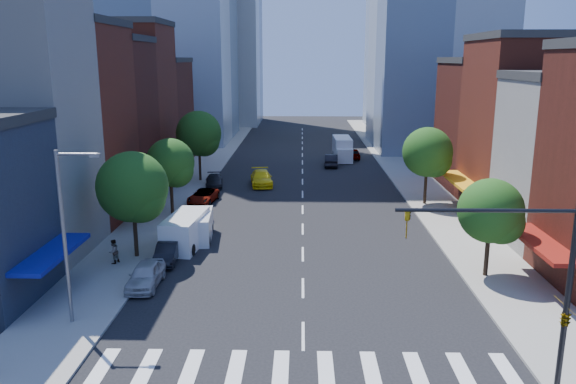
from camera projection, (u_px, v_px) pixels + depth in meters
The scene contains 28 objects.
ground at pixel (303, 336), 27.90m from camera, with size 220.00×220.00×0.00m, color black.
sidewalk_left at pixel (198, 173), 67.08m from camera, with size 5.00×120.00×0.15m, color gray.
sidewalk_right at pixel (408, 174), 66.49m from camera, with size 5.00×120.00×0.15m, color gray.
crosswalk at pixel (303, 368), 24.98m from camera, with size 19.00×3.00×0.01m, color silver.
bldg_left_2 at pixel (50, 126), 46.48m from camera, with size 12.00×9.00×16.00m, color maroon.
bldg_left_3 at pixel (89, 121), 54.86m from camera, with size 12.00×8.00×15.00m, color #4A1B12.
bldg_left_4 at pixel (116, 104), 62.90m from camera, with size 12.00×9.00×17.00m, color maroon.
bldg_left_5 at pixel (141, 114), 72.60m from camera, with size 12.00×10.00×13.00m, color #4A1B12.
bldg_right_2 at pixel (543, 128), 49.01m from camera, with size 12.00×10.00×15.00m, color maroon.
bldg_right_3 at pixel (502, 126), 58.97m from camera, with size 12.00×10.00×13.00m, color #4A1B12.
traffic_signal at pixel (554, 298), 22.33m from camera, with size 7.24×2.24×8.00m.
streetlight at pixel (67, 227), 27.93m from camera, with size 2.25×0.25×9.00m.
tree_left_near at pixel (135, 190), 37.66m from camera, with size 4.80×4.80×7.30m.
tree_left_mid at pixel (172, 165), 48.44m from camera, with size 4.20×4.20×6.65m.
tree_left_far at pixel (200, 135), 61.90m from camera, with size 5.00×5.00×7.75m.
tree_right_near at pixel (493, 214), 34.36m from camera, with size 4.00×4.00×6.20m.
tree_right_far at pixel (429, 154), 51.71m from camera, with size 4.60×4.60×7.20m.
parked_car_front at pixel (146, 275), 33.83m from camera, with size 1.72×4.28×1.46m, color #ADADB2.
parked_car_second at pixel (167, 253), 37.94m from camera, with size 1.37×3.93×1.30m, color black.
parked_car_third at pixel (203, 196), 53.50m from camera, with size 2.17×4.70×1.31m, color #999999.
parked_car_rear at pixel (214, 181), 60.27m from camera, with size 1.79×4.42×1.28m, color black.
cargo_van_near at pixel (198, 227), 42.59m from camera, with size 2.32×4.93×2.04m.
cargo_van_far at pixel (185, 231), 40.90m from camera, with size 2.76×5.76×2.37m.
taxi at pixel (261, 178), 60.98m from camera, with size 2.22×5.47×1.59m, color yellow.
traffic_car_oncoming at pixel (331, 160), 71.84m from camera, with size 1.63×4.67×1.54m, color black.
traffic_car_far at pixel (353, 154), 77.15m from camera, with size 1.72×4.29×1.46m, color #999999.
box_truck at pixel (342, 149), 76.46m from camera, with size 2.46×7.49×2.99m.
pedestrian_far at pixel (113, 252), 37.22m from camera, with size 0.80×0.62×1.64m, color #999999.
Camera 1 is at (-0.14, -25.49, 13.43)m, focal length 35.00 mm.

